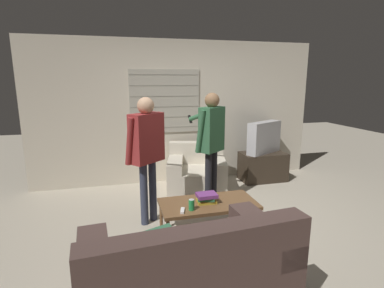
{
  "coord_description": "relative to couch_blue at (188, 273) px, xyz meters",
  "views": [
    {
      "loc": [
        -1.12,
        -3.3,
        1.86
      ],
      "look_at": [
        -0.12,
        0.56,
        1.0
      ],
      "focal_mm": 28.0,
      "sensor_mm": 36.0,
      "label": 1
    }
  ],
  "objects": [
    {
      "name": "wall_back",
      "position": [
        0.6,
        3.23,
        0.96
      ],
      "size": [
        5.2,
        0.08,
        2.55
      ],
      "color": "beige",
      "rests_on": "ground_plane"
    },
    {
      "name": "tv_stand",
      "position": [
        2.13,
        2.79,
        -0.05
      ],
      "size": [
        0.82,
        0.49,
        0.53
      ],
      "color": "#33281E",
      "rests_on": "ground_plane"
    },
    {
      "name": "armchair_beige",
      "position": [
        0.8,
        2.65,
        -0.02
      ],
      "size": [
        1.15,
        1.12,
        0.77
      ],
      "rotation": [
        0.0,
        0.0,
        2.89
      ],
      "color": "beige",
      "rests_on": "ground_plane"
    },
    {
      "name": "person_right_standing",
      "position": [
        0.81,
        1.92,
        0.75
      ],
      "size": [
        0.49,
        0.81,
        1.68
      ],
      "rotation": [
        0.0,
        0.0,
        0.65
      ],
      "color": "black",
      "rests_on": "ground_plane"
    },
    {
      "name": "soda_can",
      "position": [
        0.27,
        0.93,
        0.17
      ],
      "size": [
        0.07,
        0.07,
        0.13
      ],
      "color": "#238E47",
      "rests_on": "coffee_table"
    },
    {
      "name": "coffee_table",
      "position": [
        0.52,
        1.08,
        0.07
      ],
      "size": [
        1.15,
        0.58,
        0.43
      ],
      "color": "brown",
      "rests_on": "ground_plane"
    },
    {
      "name": "spare_remote",
      "position": [
        0.16,
        0.91,
        0.12
      ],
      "size": [
        0.08,
        0.14,
        0.02
      ],
      "rotation": [
        0.0,
        0.0,
        -0.3
      ],
      "color": "white",
      "rests_on": "coffee_table"
    },
    {
      "name": "ground_plane",
      "position": [
        0.61,
        1.2,
        -0.32
      ],
      "size": [
        16.0,
        16.0,
        0.0
      ],
      "primitive_type": "plane",
      "color": "#B2A893"
    },
    {
      "name": "book_stack",
      "position": [
        0.49,
        1.09,
        0.17
      ],
      "size": [
        0.24,
        0.22,
        0.12
      ],
      "color": "gold",
      "rests_on": "coffee_table"
    },
    {
      "name": "couch_blue",
      "position": [
        0.0,
        0.0,
        0.0
      ],
      "size": [
        1.75,
        1.03,
        0.86
      ],
      "rotation": [
        0.0,
        0.0,
        0.08
      ],
      "color": "#4C3833",
      "rests_on": "ground_plane"
    },
    {
      "name": "tv",
      "position": [
        2.13,
        2.8,
        0.5
      ],
      "size": [
        0.77,
        0.54,
        0.58
      ],
      "rotation": [
        0.0,
        0.0,
        3.63
      ],
      "color": "#B2B2B7",
      "rests_on": "tv_stand"
    },
    {
      "name": "person_left_standing",
      "position": [
        -0.14,
        1.64,
        0.74
      ],
      "size": [
        0.54,
        0.83,
        1.65
      ],
      "rotation": [
        0.0,
        0.0,
        0.68
      ],
      "color": "#33384C",
      "rests_on": "ground_plane"
    }
  ]
}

